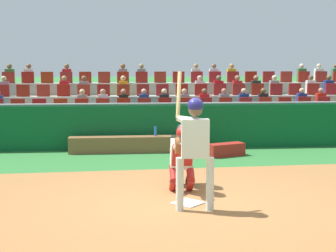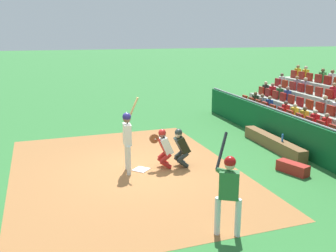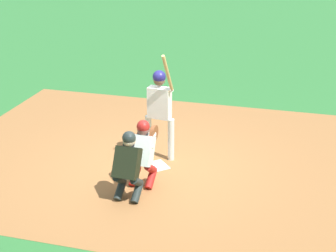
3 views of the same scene
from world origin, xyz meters
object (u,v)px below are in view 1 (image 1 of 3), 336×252
at_px(batter_at_plate, 195,140).
at_px(water_bottle_on_bench, 155,131).
at_px(dugout_bench, 135,144).
at_px(equipment_duffel_bag, 226,150).
at_px(home_plate_marker, 188,203).
at_px(catcher_crouching, 182,155).
at_px(home_plate_umpire, 182,151).

xyz_separation_m(batter_at_plate, water_bottle_on_bench, (0.25, -5.58, -0.61)).
relative_size(batter_at_plate, dugout_bench, 0.64).
bearing_deg(equipment_duffel_bag, batter_at_plate, 51.16).
distance_m(home_plate_marker, dugout_bench, 5.21).
height_order(catcher_crouching, equipment_duffel_bag, catcher_crouching).
bearing_deg(home_plate_umpire, equipment_duffel_bag, -116.62).
relative_size(batter_at_plate, catcher_crouching, 1.78).
distance_m(home_plate_marker, batter_at_plate, 1.24).
xyz_separation_m(home_plate_marker, home_plate_umpire, (-0.05, -1.29, 0.68)).
bearing_deg(catcher_crouching, home_plate_marker, 91.71).
bearing_deg(dugout_bench, equipment_duffel_bag, 161.84).
bearing_deg(catcher_crouching, home_plate_umpire, -97.72).
distance_m(batter_at_plate, equipment_duffel_bag, 5.15).
distance_m(dugout_bench, water_bottle_on_bench, 0.66).
distance_m(home_plate_marker, catcher_crouching, 1.02).
bearing_deg(home_plate_umpire, home_plate_marker, 87.69).
bearing_deg(catcher_crouching, batter_at_plate, 93.41).
distance_m(batter_at_plate, dugout_bench, 5.71).
distance_m(catcher_crouching, dugout_bench, 4.50).
bearing_deg(equipment_duffel_bag, dugout_bench, -39.06).
xyz_separation_m(dugout_bench, equipment_duffel_bag, (-2.35, 0.77, -0.05)).
height_order(dugout_bench, equipment_duffel_bag, dugout_bench).
height_order(dugout_bench, water_bottle_on_bench, water_bottle_on_bench).
height_order(batter_at_plate, water_bottle_on_bench, batter_at_plate).
distance_m(home_plate_marker, water_bottle_on_bench, 5.20).
distance_m(batter_at_plate, water_bottle_on_bench, 5.62).
height_order(batter_at_plate, catcher_crouching, batter_at_plate).
bearing_deg(batter_at_plate, home_plate_marker, -83.55).
bearing_deg(home_plate_umpire, water_bottle_on_bench, -86.26).
relative_size(home_plate_umpire, dugout_bench, 0.35).
bearing_deg(catcher_crouching, dugout_bench, -80.59).
relative_size(home_plate_marker, catcher_crouching, 0.34).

